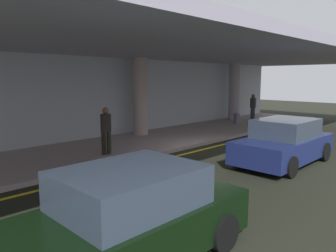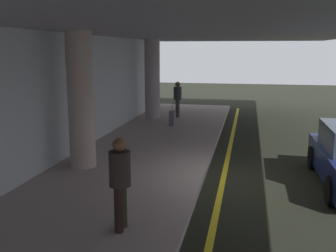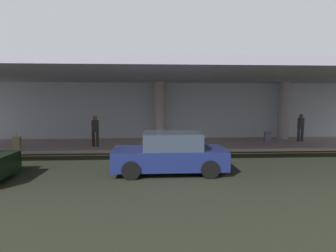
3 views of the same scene
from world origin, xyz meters
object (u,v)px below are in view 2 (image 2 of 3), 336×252
at_px(traveler_with_luggage, 178,97).
at_px(person_waiting_for_ride, 120,178).
at_px(support_column_far_left, 81,101).
at_px(support_column_left_mid, 152,79).
at_px(suitcase_upright_primary, 172,118).

height_order(traveler_with_luggage, person_waiting_for_ride, same).
xyz_separation_m(support_column_far_left, support_column_left_mid, (8.00, 0.00, 0.00)).
xyz_separation_m(support_column_far_left, traveler_with_luggage, (8.56, -1.09, -0.86)).
distance_m(support_column_far_left, suitcase_upright_primary, 6.73).
distance_m(support_column_far_left, support_column_left_mid, 8.00).
height_order(support_column_far_left, support_column_left_mid, same).
xyz_separation_m(support_column_left_mid, suitcase_upright_primary, (-1.56, -1.24, -1.51)).
bearing_deg(traveler_with_luggage, support_column_left_mid, -144.39).
bearing_deg(suitcase_upright_primary, traveler_with_luggage, 29.30).
xyz_separation_m(traveler_with_luggage, person_waiting_for_ride, (-12.09, -1.16, 0.00)).
relative_size(support_column_left_mid, traveler_with_luggage, 2.17).
relative_size(person_waiting_for_ride, suitcase_upright_primary, 1.87).
bearing_deg(support_column_left_mid, suitcase_upright_primary, -141.39).
bearing_deg(person_waiting_for_ride, suitcase_upright_primary, -101.72).
bearing_deg(support_column_far_left, suitcase_upright_primary, -10.93).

